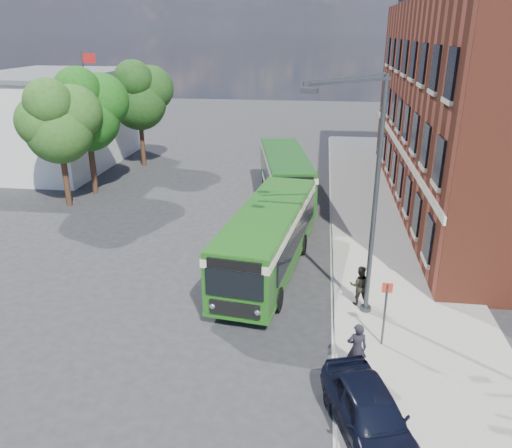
# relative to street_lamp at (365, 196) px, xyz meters

# --- Properties ---
(ground) EXTENTS (120.00, 120.00, 0.00)m
(ground) POSITION_rel_street_lamp_xyz_m (-4.84, 2.00, -4.79)
(ground) COLOR #28282A
(ground) RESTS_ON ground
(pavement) EXTENTS (6.00, 48.00, 0.15)m
(pavement) POSITION_rel_street_lamp_xyz_m (2.16, 10.00, -4.72)
(pavement) COLOR gray
(pavement) RESTS_ON ground
(kerb_line) EXTENTS (0.12, 48.00, 0.01)m
(kerb_line) POSITION_rel_street_lamp_xyz_m (-0.89, 10.00, -4.79)
(kerb_line) COLOR beige
(kerb_line) RESTS_ON ground
(brick_office) EXTENTS (12.10, 26.00, 14.20)m
(brick_office) POSITION_rel_street_lamp_xyz_m (9.16, 14.00, 2.18)
(brick_office) COLOR maroon
(brick_office) RESTS_ON ground
(white_building) EXTENTS (9.40, 13.40, 7.30)m
(white_building) POSITION_rel_street_lamp_xyz_m (-22.84, 20.00, -1.13)
(white_building) COLOR silver
(white_building) RESTS_ON ground
(flagpole) EXTENTS (0.95, 0.10, 9.00)m
(flagpole) POSITION_rel_street_lamp_xyz_m (-17.29, 15.00, 0.15)
(flagpole) COLOR #393C3F
(flagpole) RESTS_ON ground
(street_lamp) EXTENTS (2.96, 2.38, 9.00)m
(street_lamp) POSITION_rel_street_lamp_xyz_m (0.00, 0.00, 0.00)
(street_lamp) COLOR #393C3F
(street_lamp) RESTS_ON ground
(bus_stop_sign) EXTENTS (0.35, 0.08, 2.52)m
(bus_stop_sign) POSITION_rel_street_lamp_xyz_m (0.76, -2.20, -3.28)
(bus_stop_sign) COLOR #393C3F
(bus_stop_sign) RESTS_ON ground
(bus_front) EXTENTS (3.88, 10.50, 3.02)m
(bus_front) POSITION_rel_street_lamp_xyz_m (-3.79, 3.13, -2.96)
(bus_front) COLOR #1F5A17
(bus_front) RESTS_ON ground
(bus_rear) EXTENTS (4.33, 10.16, 3.02)m
(bus_rear) POSITION_rel_street_lamp_xyz_m (-3.86, 13.64, -2.96)
(bus_rear) COLOR #184D16
(bus_rear) RESTS_ON ground
(parked_car) EXTENTS (2.91, 4.58, 1.45)m
(parked_car) POSITION_rel_street_lamp_xyz_m (-0.03, -6.53, -3.91)
(parked_car) COLOR black
(parked_car) RESTS_ON pavement
(pedestrian_a) EXTENTS (0.70, 0.52, 1.77)m
(pedestrian_a) POSITION_rel_street_lamp_xyz_m (-0.24, -3.88, -3.75)
(pedestrian_a) COLOR black
(pedestrian_a) RESTS_ON pavement
(pedestrian_b) EXTENTS (0.82, 0.65, 1.65)m
(pedestrian_b) POSITION_rel_street_lamp_xyz_m (0.11, 0.44, -3.81)
(pedestrian_b) COLOR black
(pedestrian_b) RESTS_ON pavement
(tree_left) EXTENTS (4.65, 4.42, 7.85)m
(tree_left) POSITION_rel_street_lamp_xyz_m (-17.14, 10.54, 0.54)
(tree_left) COLOR #331E12
(tree_left) RESTS_ON ground
(tree_mid) EXTENTS (4.92, 4.68, 8.31)m
(tree_mid) POSITION_rel_street_lamp_xyz_m (-16.59, 13.18, 0.85)
(tree_mid) COLOR #331E12
(tree_mid) RESTS_ON ground
(tree_right) EXTENTS (4.91, 4.67, 8.30)m
(tree_right) POSITION_rel_street_lamp_xyz_m (-15.82, 20.66, 0.84)
(tree_right) COLOR #331E12
(tree_right) RESTS_ON ground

